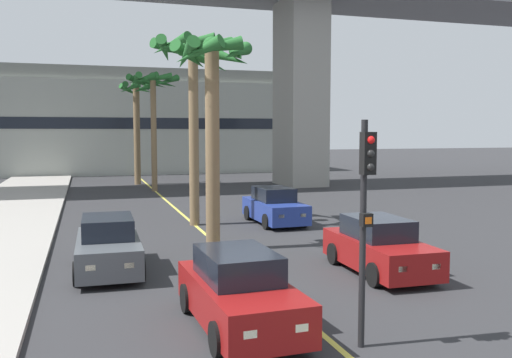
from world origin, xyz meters
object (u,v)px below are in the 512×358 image
car_queue_front (239,292)px  car_queue_fourth (379,247)px  palm_tree_near_median (153,93)px  palm_tree_farthest_median (136,109)px  palm_tree_mid_median (212,87)px  palm_tree_far_median (194,69)px  traffic_light_median_near (365,202)px  car_queue_third (108,247)px  car_queue_second (274,207)px

car_queue_front → car_queue_fourth: same height
palm_tree_near_median → palm_tree_farthest_median: palm_tree_near_median is taller
palm_tree_mid_median → palm_tree_farthest_median: palm_tree_farthest_median is taller
car_queue_front → palm_tree_far_median: 13.77m
traffic_light_median_near → car_queue_front: bearing=137.0°
palm_tree_mid_median → palm_tree_far_median: (0.37, 5.12, 1.12)m
car_queue_fourth → palm_tree_mid_median: bearing=132.2°
palm_tree_far_median → traffic_light_median_near: bearing=-88.3°
palm_tree_mid_median → palm_tree_farthest_median: 24.20m
traffic_light_median_near → palm_tree_farthest_median: 33.37m
car_queue_third → traffic_light_median_near: 8.58m
car_queue_second → car_queue_third: same height
car_queue_fourth → car_queue_second: bearing=90.6°
car_queue_third → palm_tree_farthest_median: palm_tree_farthest_median is taller
palm_tree_near_median → car_queue_second: bearing=-76.8°
traffic_light_median_near → palm_tree_farthest_median: palm_tree_farthest_median is taller
palm_tree_near_median → palm_tree_mid_median: (-0.32, -19.18, -1.07)m
car_queue_front → car_queue_second: same height
palm_tree_near_median → palm_tree_farthest_median: 5.14m
palm_tree_near_median → palm_tree_mid_median: bearing=-90.9°
palm_tree_near_median → palm_tree_far_median: palm_tree_far_median is taller
car_queue_fourth → palm_tree_farthest_median: bearing=98.3°
car_queue_second → palm_tree_mid_median: 7.55m
car_queue_second → palm_tree_far_median: palm_tree_far_median is taller
car_queue_third → palm_tree_near_median: (3.79, 21.03, 5.78)m
car_queue_third → palm_tree_near_median: bearing=79.8°
palm_tree_near_median → car_queue_third: bearing=-100.2°
car_queue_second → palm_tree_farthest_median: palm_tree_farthest_median is taller
palm_tree_farthest_median → traffic_light_median_near: bearing=-88.1°
car_queue_second → traffic_light_median_near: bearing=-102.3°
palm_tree_far_median → car_queue_fourth: bearing=-69.7°
car_queue_second → traffic_light_median_near: traffic_light_median_near is taller
car_queue_fourth → palm_tree_far_median: bearing=110.3°
car_queue_fourth → palm_tree_mid_median: size_ratio=0.59×
palm_tree_near_median → palm_tree_mid_median: size_ratio=1.11×
car_queue_second → car_queue_third: size_ratio=1.00×
palm_tree_far_median → palm_tree_farthest_median: (-0.71, 19.08, -0.94)m
car_queue_second → palm_tree_far_median: 6.76m
car_queue_second → palm_tree_mid_median: (-3.75, -4.57, 4.71)m
palm_tree_near_median → palm_tree_mid_median: palm_tree_near_median is taller
car_queue_fourth → palm_tree_near_median: palm_tree_near_median is taller
car_queue_fourth → palm_tree_farthest_median: size_ratio=0.54×
palm_tree_mid_median → palm_tree_far_median: 5.25m
car_queue_second → palm_tree_mid_median: bearing=-129.4°
car_queue_fourth → palm_tree_far_median: size_ratio=0.52×
palm_tree_near_median → palm_tree_far_median: size_ratio=0.99×
car_queue_fourth → palm_tree_near_median: (-3.52, 23.41, 5.78)m
palm_tree_near_median → palm_tree_mid_median: 19.22m
car_queue_third → palm_tree_mid_median: size_ratio=0.58×
car_queue_front → car_queue_third: (-2.38, 5.42, 0.00)m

